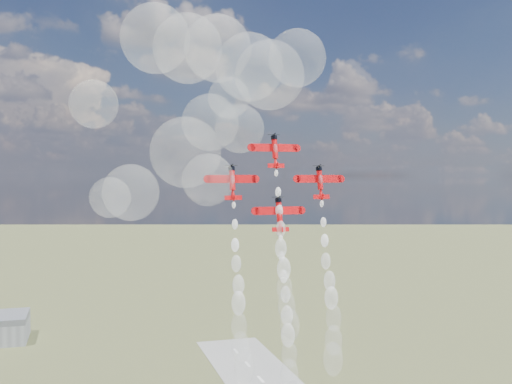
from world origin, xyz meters
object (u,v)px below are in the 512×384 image
object	(u,v)px
plane_lead	(275,151)
plane_right	(320,182)
plane_left	(232,182)
plane_slot	(279,214)

from	to	relation	value
plane_lead	plane_right	world-z (taller)	plane_lead
plane_left	plane_right	distance (m)	25.32
plane_left	plane_lead	bearing A→B (deg)	8.76
plane_slot	plane_lead	bearing A→B (deg)	90.00
plane_lead	plane_slot	distance (m)	17.72
plane_right	plane_slot	distance (m)	15.45
plane_left	plane_right	world-z (taller)	same
plane_left	plane_slot	size ratio (longest dim) A/B	1.00
plane_lead	plane_left	xyz separation A→B (m)	(-12.66, -1.95, -8.64)
plane_left	plane_right	bearing A→B (deg)	0.00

